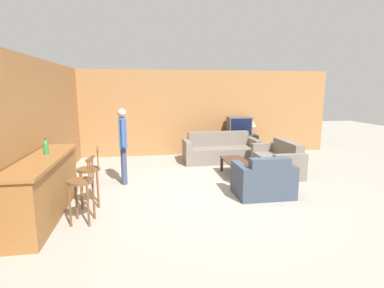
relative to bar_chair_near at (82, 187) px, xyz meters
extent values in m
plane|color=gray|center=(2.16, 0.93, -0.58)|extent=(24.00, 24.00, 0.00)
cube|color=#9E6B3D|center=(2.16, 4.64, 0.72)|extent=(9.40, 0.08, 2.60)
cube|color=#9E6B3D|center=(-0.97, 2.28, 0.72)|extent=(0.08, 8.71, 2.60)
cube|color=brown|center=(-0.63, 0.33, -0.11)|extent=(0.47, 2.34, 0.93)
cube|color=brown|center=(-0.63, 0.33, 0.38)|extent=(0.55, 2.40, 0.05)
cylinder|color=brown|center=(-0.01, 0.00, 0.09)|extent=(0.44, 0.44, 0.04)
cylinder|color=brown|center=(-0.13, 0.15, -0.25)|extent=(0.04, 0.04, 0.65)
cylinder|color=brown|center=(-0.17, -0.11, -0.25)|extent=(0.04, 0.04, 0.65)
cylinder|color=brown|center=(0.14, 0.12, -0.25)|extent=(0.04, 0.04, 0.65)
cylinder|color=brown|center=(0.10, -0.15, -0.25)|extent=(0.04, 0.04, 0.65)
cylinder|color=brown|center=(0.16, 0.09, 0.27)|extent=(0.02, 0.02, 0.32)
cylinder|color=brown|center=(0.15, 0.02, 0.27)|extent=(0.02, 0.02, 0.32)
cylinder|color=brown|center=(0.14, -0.06, 0.27)|extent=(0.02, 0.02, 0.32)
cylinder|color=brown|center=(0.13, -0.14, 0.27)|extent=(0.02, 0.02, 0.32)
cube|color=brown|center=(0.15, -0.02, 0.44)|extent=(0.08, 0.33, 0.04)
cylinder|color=brown|center=(-0.01, 0.68, 0.09)|extent=(0.44, 0.44, 0.04)
cylinder|color=brown|center=(-0.17, 0.80, -0.25)|extent=(0.04, 0.04, 0.65)
cylinder|color=brown|center=(-0.13, 0.53, -0.25)|extent=(0.04, 0.04, 0.65)
cylinder|color=brown|center=(0.10, 0.84, -0.25)|extent=(0.04, 0.04, 0.65)
cylinder|color=brown|center=(0.14, 0.57, -0.25)|extent=(0.04, 0.04, 0.65)
cylinder|color=brown|center=(0.13, 0.83, 0.27)|extent=(0.02, 0.02, 0.32)
cylinder|color=brown|center=(0.14, 0.75, 0.27)|extent=(0.02, 0.02, 0.32)
cylinder|color=brown|center=(0.15, 0.67, 0.27)|extent=(0.02, 0.02, 0.32)
cylinder|color=brown|center=(0.17, 0.60, 0.27)|extent=(0.02, 0.02, 0.32)
cube|color=brown|center=(0.15, 0.71, 0.44)|extent=(0.09, 0.33, 0.04)
cube|color=#70665B|center=(3.08, 3.47, -0.37)|extent=(1.76, 0.83, 0.42)
cube|color=#70665B|center=(3.08, 3.78, 0.04)|extent=(1.76, 0.22, 0.41)
cube|color=#70665B|center=(2.12, 3.47, -0.26)|extent=(0.16, 0.83, 0.64)
cube|color=#70665B|center=(4.04, 3.47, -0.26)|extent=(0.16, 0.83, 0.64)
cube|color=#384251|center=(3.20, 0.71, -0.37)|extent=(0.74, 0.79, 0.42)
cube|color=#384251|center=(3.20, 0.43, 0.03)|extent=(0.74, 0.22, 0.39)
cube|color=#384251|center=(3.65, 0.71, -0.26)|extent=(0.16, 0.79, 0.63)
cube|color=#384251|center=(2.75, 0.71, -0.26)|extent=(0.16, 0.79, 0.63)
cube|color=#70665B|center=(4.13, 2.13, -0.37)|extent=(0.77, 1.20, 0.42)
cube|color=#70665B|center=(4.41, 2.13, 0.03)|extent=(0.22, 1.20, 0.37)
cube|color=#70665B|center=(4.13, 2.81, -0.26)|extent=(0.77, 0.16, 0.62)
cube|color=#70665B|center=(4.13, 1.45, -0.26)|extent=(0.77, 0.16, 0.62)
cube|color=#472D1E|center=(3.07, 2.00, -0.20)|extent=(0.51, 1.10, 0.04)
cube|color=#472D1E|center=(2.85, 1.49, -0.40)|extent=(0.06, 0.06, 0.35)
cube|color=#472D1E|center=(3.28, 1.49, -0.40)|extent=(0.06, 0.06, 0.35)
cube|color=#472D1E|center=(2.85, 2.51, -0.40)|extent=(0.06, 0.06, 0.35)
cube|color=#472D1E|center=(3.28, 2.51, -0.40)|extent=(0.06, 0.06, 0.35)
cube|color=black|center=(3.87, 4.28, -0.26)|extent=(1.10, 0.54, 0.63)
cube|color=#4C4C4C|center=(3.87, 4.28, 0.34)|extent=(0.72, 0.42, 0.56)
cube|color=black|center=(3.87, 4.07, 0.34)|extent=(0.65, 0.01, 0.49)
cylinder|color=#2D7F3D|center=(-0.65, 0.59, 0.49)|extent=(0.08, 0.08, 0.18)
cone|color=#2D7F3D|center=(-0.65, 0.59, 0.62)|extent=(0.07, 0.07, 0.08)
cylinder|color=black|center=(-0.65, 0.59, 0.66)|extent=(0.03, 0.03, 0.02)
cylinder|color=brown|center=(4.29, 4.28, 0.07)|extent=(0.16, 0.16, 0.02)
cylinder|color=brown|center=(4.29, 4.28, 0.20)|extent=(0.03, 0.03, 0.23)
cone|color=silver|center=(4.29, 4.28, 0.41)|extent=(0.22, 0.22, 0.21)
cylinder|color=#384260|center=(0.50, 1.97, -0.18)|extent=(0.12, 0.12, 0.80)
cylinder|color=#384260|center=(0.51, 1.84, -0.18)|extent=(0.12, 0.12, 0.80)
cube|color=#335189|center=(0.50, 1.91, 0.54)|extent=(0.19, 0.41, 0.63)
cylinder|color=#335189|center=(0.48, 2.12, 0.57)|extent=(0.08, 0.08, 0.58)
cylinder|color=#335189|center=(0.52, 1.69, 0.57)|extent=(0.08, 0.08, 0.58)
sphere|color=tan|center=(0.50, 1.91, 0.97)|extent=(0.18, 0.18, 0.18)
camera|label=1|loc=(0.95, -4.55, 1.47)|focal=28.00mm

